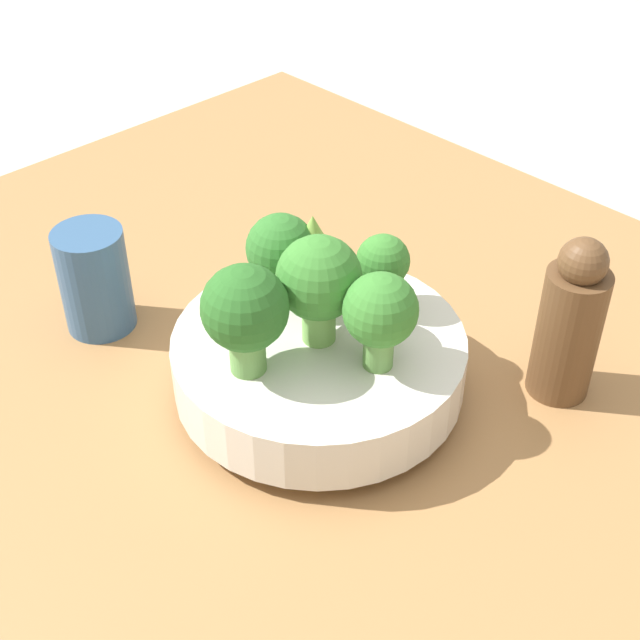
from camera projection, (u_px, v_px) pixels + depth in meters
ground_plane at (348, 400)px, 0.82m from camera, size 6.00×6.00×0.00m
table at (348, 387)px, 0.81m from camera, size 1.11×0.85×0.03m
bowl at (320, 363)px, 0.76m from camera, size 0.25×0.25×0.06m
romanesco_piece_near at (309, 247)px, 0.75m from camera, size 0.05×0.05×0.08m
broccoli_floret_left at (380, 313)px, 0.69m from camera, size 0.06×0.06×0.09m
broccoli_floret_center at (320, 282)px, 0.71m from camera, size 0.07×0.07×0.10m
broccoli_floret_front at (383, 266)px, 0.75m from camera, size 0.05×0.05×0.07m
broccoli_floret_right at (281, 253)px, 0.76m from camera, size 0.06×0.06×0.08m
broccoli_floret_back at (245, 312)px, 0.68m from camera, size 0.07×0.07×0.10m
cup at (95, 280)px, 0.83m from camera, size 0.07×0.07×0.10m
pepper_mill at (570, 323)px, 0.74m from camera, size 0.05×0.05×0.15m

